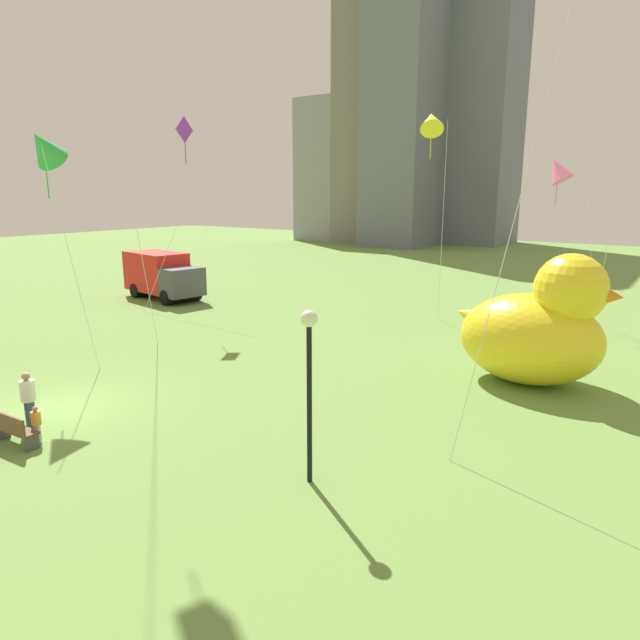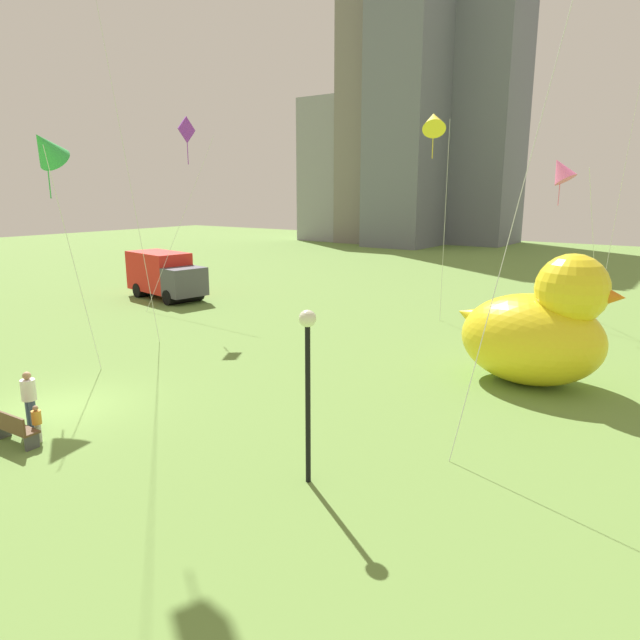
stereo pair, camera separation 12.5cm
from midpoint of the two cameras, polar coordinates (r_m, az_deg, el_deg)
The scene contains 12 objects.
ground_plane at distance 19.34m, azimuth -24.48°, elevation -8.13°, with size 140.00×140.00×0.00m, color olive.
park_bench at distance 17.12m, azimuth -28.33°, elevation -9.53°, with size 1.50×0.53×0.90m.
person_adult at distance 17.99m, azimuth -27.10°, elevation -6.89°, with size 0.40×0.40×1.63m.
person_child at distance 17.01m, azimuth -26.45°, elevation -9.16°, with size 0.25×0.25×1.01m.
giant_inflatable_duck at distance 20.68m, azimuth 21.28°, elevation -0.86°, with size 5.54×3.56×4.59m.
lamppost at distance 12.45m, azimuth -0.96°, elevation -4.23°, with size 0.38×0.38×4.05m.
box_truck at distance 36.50m, azimuth -15.29°, elevation 4.35°, with size 6.12×3.21×2.85m.
city_skyline at distance 72.68m, azimuth 17.31°, elevation 19.69°, with size 75.34×17.89×40.09m.
kite_green at distance 22.04m, azimuth -25.77°, elevation 15.39°, with size 1.72×1.86×8.78m.
kite_pink at distance 30.60m, azimuth 23.26°, elevation 13.73°, with size 2.86×3.72×8.32m.
kite_purple at distance 30.94m, azimuth -13.23°, elevation 17.41°, with size 3.00×3.91×10.23m.
kite_yellow at distance 28.75m, azimuth 11.53°, elevation 19.02°, with size 1.84×1.93×10.55m.
Camera 2 is at (15.97, -8.78, 6.53)m, focal length 31.73 mm.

